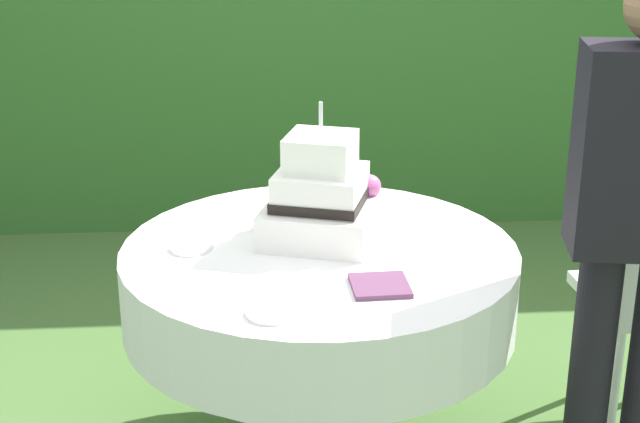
% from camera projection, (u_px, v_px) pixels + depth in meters
% --- Properties ---
extents(cake_table, '(1.17, 1.17, 0.76)m').
position_uv_depth(cake_table, '(319.00, 286.00, 2.85)').
color(cake_table, '#4C4C51').
rests_on(cake_table, ground_plane).
extents(wedding_cake, '(0.40, 0.40, 0.42)m').
position_uv_depth(wedding_cake, '(321.00, 199.00, 2.84)').
color(wedding_cake, white).
rests_on(wedding_cake, cake_table).
extents(serving_plate_near, '(0.13, 0.13, 0.01)m').
position_uv_depth(serving_plate_near, '(191.00, 248.00, 2.80)').
color(serving_plate_near, white).
rests_on(serving_plate_near, cake_table).
extents(serving_plate_far, '(0.13, 0.13, 0.01)m').
position_uv_depth(serving_plate_far, '(272.00, 312.00, 2.40)').
color(serving_plate_far, white).
rests_on(serving_plate_far, cake_table).
extents(napkin_stack, '(0.16, 0.16, 0.01)m').
position_uv_depth(napkin_stack, '(380.00, 286.00, 2.55)').
color(napkin_stack, '#603856').
rests_on(napkin_stack, cake_table).
extents(standing_person, '(0.39, 0.25, 1.60)m').
position_uv_depth(standing_person, '(638.00, 222.00, 2.54)').
color(standing_person, black).
rests_on(standing_person, ground_plane).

